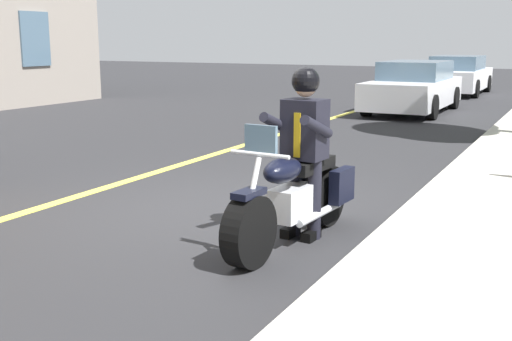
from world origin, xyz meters
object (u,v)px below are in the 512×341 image
Objects in this scene: car_silver at (414,87)px; rider_main at (304,138)px; motorcycle_main at (295,198)px; car_dark at (458,75)px.

rider_main is at bearing 8.53° from car_silver.
car_silver reaches higher than motorcycle_main.
car_silver is 1.00× the size of car_dark.
rider_main is 0.38× the size of car_silver.
rider_main is 18.54m from car_dark.
motorcycle_main is 12.17m from car_silver.
car_silver is (-11.85, -1.78, -0.35)m from rider_main.
motorcycle_main is 0.61m from rider_main.
car_dark is (-18.64, -1.75, 0.24)m from motorcycle_main.
motorcycle_main is 1.28× the size of rider_main.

